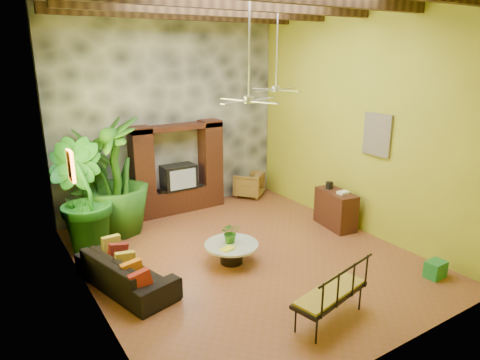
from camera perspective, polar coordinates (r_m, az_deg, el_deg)
ground at (r=8.84m, az=0.70°, el=-10.11°), size 7.00×7.00×0.00m
back_wall at (r=11.09m, az=-9.35°, el=8.76°), size 6.00×0.02×5.00m
left_wall at (r=6.89m, az=-20.60°, el=3.15°), size 0.02×7.00×5.00m
right_wall at (r=9.98m, az=15.44°, el=7.52°), size 0.02×7.00×5.00m
stone_accent_wall at (r=11.03m, az=-9.22°, el=8.73°), size 5.98×0.10×4.98m
ceiling_beams at (r=7.93m, az=0.83°, el=22.43°), size 5.95×5.36×0.22m
entertainment_center at (r=11.07m, az=-8.22°, el=0.67°), size 2.40×0.55×2.30m
ceiling_fan_front at (r=7.47m, az=1.21°, el=12.20°), size 1.28×1.28×1.86m
ceiling_fan_back at (r=9.82m, az=4.85°, el=13.21°), size 1.28×1.28×1.86m
wall_art_mask at (r=7.94m, az=-21.63°, el=1.75°), size 0.06×0.32×0.55m
wall_art_painting at (r=9.60m, az=17.83°, el=5.76°), size 0.06×0.70×0.90m
sofa at (r=7.90m, az=-15.01°, el=-11.67°), size 1.33×2.25×0.62m
wicker_armchair at (r=12.25m, az=1.21°, el=-0.57°), size 1.07×1.08×0.70m
tall_plant_a at (r=10.23m, az=-18.75°, el=-0.11°), size 1.37×1.51×2.37m
tall_plant_b at (r=9.25m, az=-20.48°, el=-2.13°), size 1.59×1.65×2.34m
tall_plant_c at (r=9.93m, az=-16.32°, el=0.43°), size 1.54×1.54×2.64m
coffee_table at (r=8.49m, az=-1.15°, el=-9.37°), size 1.06×1.06×0.40m
centerpiece_plant at (r=8.42m, az=-1.24°, el=-6.98°), size 0.47×0.44×0.42m
yellow_tray at (r=8.20m, az=-1.70°, el=-9.15°), size 0.28×0.23×0.03m
iron_bench at (r=6.76m, az=12.42°, el=-14.32°), size 1.47×0.80×0.57m
side_console at (r=10.34m, az=12.62°, el=-3.82°), size 0.65×1.15×0.87m
green_bin at (r=8.79m, az=24.61°, el=-10.77°), size 0.37×0.28×0.32m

